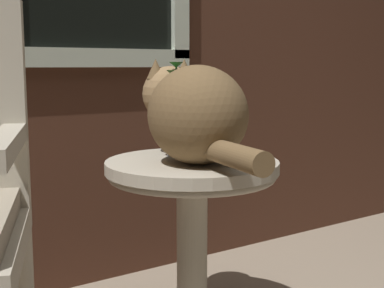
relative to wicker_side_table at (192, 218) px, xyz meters
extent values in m
cube|color=beige|center=(-0.03, 0.56, 0.49)|extent=(0.79, 0.03, 0.07)
cylinder|color=#B2A893|center=(0.00, 0.00, -0.11)|extent=(0.09, 0.09, 0.50)
cylinder|color=#B2A893|center=(0.00, 0.00, 0.16)|extent=(0.52, 0.52, 0.03)
torus|color=#B2A893|center=(0.00, 0.00, 0.13)|extent=(0.51, 0.51, 0.02)
cube|color=#B2A893|center=(-0.61, -0.25, 0.31)|extent=(0.21, 0.43, 0.04)
ellipsoid|color=brown|center=(-0.02, -0.06, 0.32)|extent=(0.33, 0.35, 0.29)
sphere|color=olive|center=(0.01, 0.14, 0.37)|extent=(0.18, 0.18, 0.18)
cone|color=brown|center=(0.06, 0.14, 0.45)|extent=(0.06, 0.06, 0.06)
cone|color=brown|center=(-0.03, 0.15, 0.45)|extent=(0.06, 0.06, 0.06)
cylinder|color=brown|center=(-0.05, -0.27, 0.23)|extent=(0.11, 0.29, 0.06)
cylinder|color=slate|center=(0.01, 0.10, 0.18)|extent=(0.07, 0.07, 0.01)
ellipsoid|color=slate|center=(0.01, 0.10, 0.25)|extent=(0.12, 0.12, 0.12)
cylinder|color=slate|center=(0.01, 0.10, 0.32)|extent=(0.07, 0.07, 0.04)
torus|color=slate|center=(0.01, 0.10, 0.34)|extent=(0.08, 0.08, 0.01)
cylinder|color=#2D662D|center=(0.01, 0.11, 0.38)|extent=(0.02, 0.02, 0.08)
cone|color=#2D662D|center=(0.00, 0.12, 0.42)|extent=(0.04, 0.04, 0.02)
cylinder|color=#2D662D|center=(0.00, 0.08, 0.39)|extent=(0.04, 0.03, 0.10)
cone|color=#2D662D|center=(-0.02, 0.07, 0.44)|extent=(0.04, 0.04, 0.02)
cylinder|color=#2D662D|center=(0.00, 0.09, 0.40)|extent=(0.02, 0.02, 0.13)
cone|color=#2D662D|center=(0.00, 0.08, 0.46)|extent=(0.04, 0.04, 0.02)
camera|label=1|loc=(-0.90, -1.33, 0.46)|focal=50.59mm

